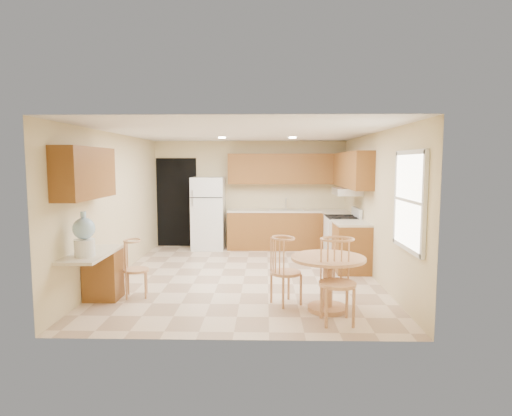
{
  "coord_description": "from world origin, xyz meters",
  "views": [
    {
      "loc": [
        0.37,
        -7.37,
        1.98
      ],
      "look_at": [
        0.2,
        0.3,
        1.18
      ],
      "focal_mm": 30.0,
      "sensor_mm": 36.0,
      "label": 1
    }
  ],
  "objects_px": {
    "chair_desk": "(134,264)",
    "chair_table_b": "(339,275)",
    "chair_table_a": "(286,265)",
    "refrigerator": "(208,213)",
    "dining_table": "(328,275)",
    "water_crock": "(84,236)",
    "stove": "(342,238)"
  },
  "relations": [
    {
      "from": "chair_desk",
      "to": "refrigerator",
      "type": "bearing_deg",
      "value": 158.05
    },
    {
      "from": "stove",
      "to": "chair_table_b",
      "type": "relative_size",
      "value": 1.04
    },
    {
      "from": "refrigerator",
      "to": "dining_table",
      "type": "height_order",
      "value": "refrigerator"
    },
    {
      "from": "water_crock",
      "to": "stove",
      "type": "bearing_deg",
      "value": 38.27
    },
    {
      "from": "dining_table",
      "to": "chair_desk",
      "type": "relative_size",
      "value": 1.18
    },
    {
      "from": "dining_table",
      "to": "chair_desk",
      "type": "height_order",
      "value": "chair_desk"
    },
    {
      "from": "chair_table_b",
      "to": "chair_desk",
      "type": "relative_size",
      "value": 1.24
    },
    {
      "from": "stove",
      "to": "water_crock",
      "type": "bearing_deg",
      "value": -141.73
    },
    {
      "from": "stove",
      "to": "dining_table",
      "type": "bearing_deg",
      "value": -103.76
    },
    {
      "from": "dining_table",
      "to": "chair_desk",
      "type": "xyz_separation_m",
      "value": [
        -2.76,
        0.46,
        0.03
      ]
    },
    {
      "from": "chair_desk",
      "to": "dining_table",
      "type": "bearing_deg",
      "value": 67.79
    },
    {
      "from": "refrigerator",
      "to": "chair_table_a",
      "type": "xyz_separation_m",
      "value": [
        1.61,
        -3.98,
        -0.25
      ]
    },
    {
      "from": "chair_table_b",
      "to": "water_crock",
      "type": "xyz_separation_m",
      "value": [
        -3.26,
        0.38,
        0.4
      ]
    },
    {
      "from": "dining_table",
      "to": "chair_desk",
      "type": "distance_m",
      "value": 2.8
    },
    {
      "from": "chair_table_a",
      "to": "dining_table",
      "type": "bearing_deg",
      "value": 42.01
    },
    {
      "from": "refrigerator",
      "to": "chair_table_a",
      "type": "distance_m",
      "value": 4.3
    },
    {
      "from": "refrigerator",
      "to": "water_crock",
      "type": "relative_size",
      "value": 2.82
    },
    {
      "from": "chair_desk",
      "to": "chair_table_b",
      "type": "bearing_deg",
      "value": 57.36
    },
    {
      "from": "chair_table_a",
      "to": "refrigerator",
      "type": "bearing_deg",
      "value": 170.15
    },
    {
      "from": "chair_table_b",
      "to": "chair_desk",
      "type": "bearing_deg",
      "value": -23.07
    },
    {
      "from": "dining_table",
      "to": "chair_table_b",
      "type": "xyz_separation_m",
      "value": [
        0.05,
        -0.56,
        0.16
      ]
    },
    {
      "from": "water_crock",
      "to": "dining_table",
      "type": "bearing_deg",
      "value": 3.08
    },
    {
      "from": "chair_table_a",
      "to": "chair_desk",
      "type": "relative_size",
      "value": 1.12
    },
    {
      "from": "chair_desk",
      "to": "water_crock",
      "type": "bearing_deg",
      "value": -48.01
    },
    {
      "from": "chair_desk",
      "to": "water_crock",
      "type": "relative_size",
      "value": 1.44
    },
    {
      "from": "stove",
      "to": "chair_desk",
      "type": "distance_m",
      "value": 4.26
    },
    {
      "from": "refrigerator",
      "to": "chair_desk",
      "type": "relative_size",
      "value": 1.96
    },
    {
      "from": "stove",
      "to": "dining_table",
      "type": "distance_m",
      "value": 3.01
    },
    {
      "from": "refrigerator",
      "to": "chair_desk",
      "type": "xyz_separation_m",
      "value": [
        -0.6,
        -3.68,
        -0.31
      ]
    },
    {
      "from": "stove",
      "to": "dining_table",
      "type": "relative_size",
      "value": 1.1
    },
    {
      "from": "water_crock",
      "to": "chair_table_b",
      "type": "bearing_deg",
      "value": -6.72
    },
    {
      "from": "dining_table",
      "to": "chair_table_a",
      "type": "bearing_deg",
      "value": 163.85
    }
  ]
}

